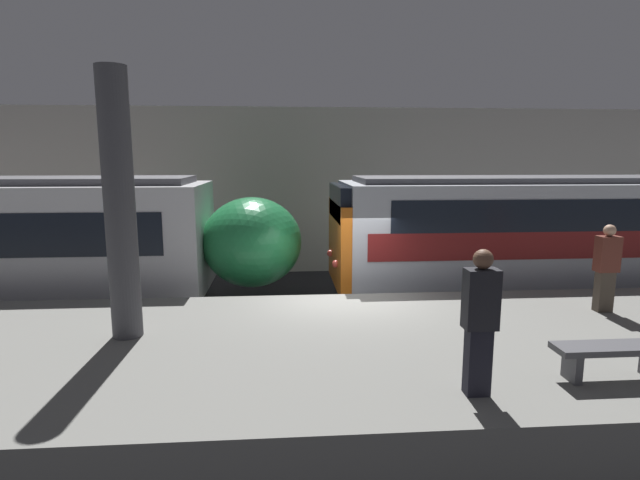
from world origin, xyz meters
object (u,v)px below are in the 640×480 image
(person_waiting, at_px, (480,319))
(platform_bench, at_px, (613,353))
(person_walking, at_px, (606,266))
(support_pillar_near, at_px, (120,206))

(person_waiting, relative_size, platform_bench, 1.16)
(person_walking, relative_size, platform_bench, 1.06)
(platform_bench, bearing_deg, person_waiting, -171.94)
(support_pillar_near, distance_m, platform_bench, 7.09)
(person_waiting, bearing_deg, platform_bench, 8.06)
(person_waiting, xyz_separation_m, person_walking, (3.53, 2.95, -0.09))
(support_pillar_near, bearing_deg, platform_bench, -17.40)
(support_pillar_near, bearing_deg, person_waiting, -26.26)
(support_pillar_near, height_order, person_walking, support_pillar_near)
(person_waiting, relative_size, person_walking, 1.10)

